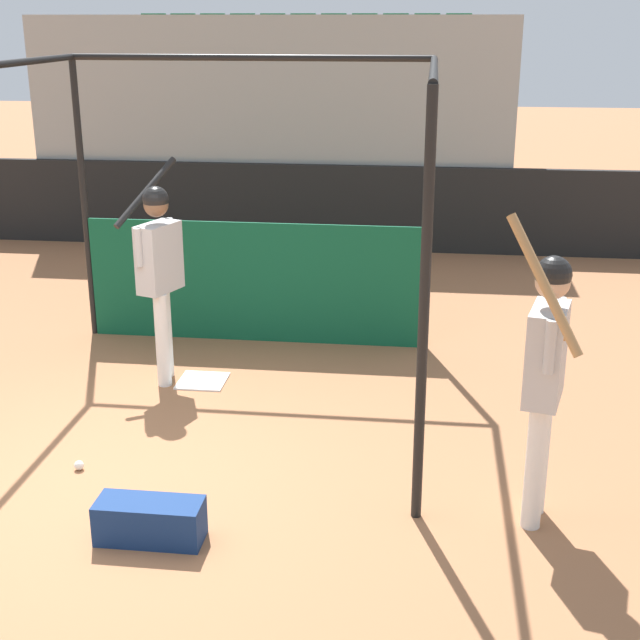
% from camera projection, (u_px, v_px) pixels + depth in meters
% --- Properties ---
extents(ground_plane, '(60.00, 60.00, 0.00)m').
position_uv_depth(ground_plane, '(91.00, 489.00, 6.48)').
color(ground_plane, '#9E6642').
extents(outfield_wall, '(24.00, 0.12, 1.24)m').
position_uv_depth(outfield_wall, '(268.00, 206.00, 13.11)').
color(outfield_wall, black).
rests_on(outfield_wall, ground).
extents(bleacher_section, '(7.05, 4.00, 3.32)m').
position_uv_depth(bleacher_section, '(289.00, 119.00, 14.71)').
color(bleacher_section, '#9E9E99').
rests_on(bleacher_section, ground).
extents(batting_cage, '(3.62, 3.41, 2.92)m').
position_uv_depth(batting_cage, '(240.00, 240.00, 8.51)').
color(batting_cage, black).
rests_on(batting_cage, ground).
extents(home_plate, '(0.44, 0.44, 0.02)m').
position_uv_depth(home_plate, '(202.00, 381.00, 8.39)').
color(home_plate, white).
rests_on(home_plate, ground).
extents(player_batter, '(0.61, 0.96, 2.01)m').
position_uv_depth(player_batter, '(159.00, 265.00, 8.08)').
color(player_batter, white).
rests_on(player_batter, ground).
extents(player_waiting, '(0.50, 0.84, 2.17)m').
position_uv_depth(player_waiting, '(546.00, 364.00, 5.73)').
color(player_waiting, white).
rests_on(player_waiting, ground).
extents(equipment_bag, '(0.70, 0.28, 0.28)m').
position_uv_depth(equipment_bag, '(150.00, 521.00, 5.81)').
color(equipment_bag, navy).
rests_on(equipment_bag, ground).
extents(baseball, '(0.07, 0.07, 0.07)m').
position_uv_depth(baseball, '(79.00, 465.00, 6.75)').
color(baseball, white).
rests_on(baseball, ground).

